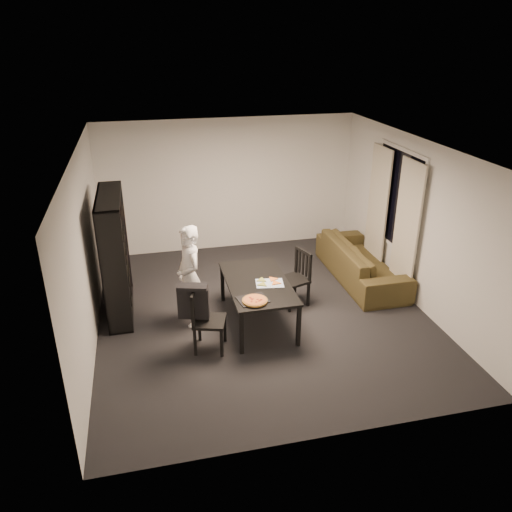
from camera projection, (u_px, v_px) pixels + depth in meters
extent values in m
cube|color=black|center=(262.00, 312.00, 7.89)|extent=(5.00, 5.50, 0.01)
cube|color=white|center=(263.00, 148.00, 6.83)|extent=(5.00, 5.50, 0.01)
cube|color=white|center=(229.00, 185.00, 9.80)|extent=(5.00, 0.01, 2.60)
cube|color=white|center=(329.00, 337.00, 4.92)|extent=(5.00, 0.01, 2.60)
cube|color=white|center=(86.00, 251.00, 6.84)|extent=(0.01, 5.50, 2.60)
cube|color=white|center=(416.00, 222.00, 7.88)|extent=(0.01, 5.50, 2.60)
cube|color=black|center=(398.00, 199.00, 8.33)|extent=(0.02, 1.40, 1.60)
cube|color=white|center=(398.00, 199.00, 8.33)|extent=(0.03, 1.52, 1.72)
cube|color=beige|center=(406.00, 230.00, 7.99)|extent=(0.03, 0.70, 2.25)
cube|color=beige|center=(377.00, 209.00, 8.91)|extent=(0.03, 0.70, 2.25)
cube|color=black|center=(115.00, 255.00, 7.59)|extent=(0.35, 1.50, 1.90)
cube|color=black|center=(258.00, 283.00, 7.38)|extent=(0.90, 1.62, 0.04)
cube|color=black|center=(241.00, 333.00, 6.76)|extent=(0.05, 0.05, 0.64)
cube|color=black|center=(299.00, 326.00, 6.92)|extent=(0.05, 0.05, 0.64)
cube|color=black|center=(222.00, 283.00, 8.12)|extent=(0.05, 0.05, 0.64)
cube|color=black|center=(271.00, 278.00, 8.28)|extent=(0.05, 0.05, 0.64)
cube|color=black|center=(210.00, 321.00, 6.82)|extent=(0.53, 0.53, 0.04)
cube|color=black|center=(195.00, 305.00, 6.73)|extent=(0.16, 0.42, 0.45)
cube|color=black|center=(194.00, 292.00, 6.65)|extent=(0.14, 0.39, 0.05)
cube|color=black|center=(222.00, 343.00, 6.74)|extent=(0.04, 0.04, 0.41)
cube|color=black|center=(225.00, 329.00, 7.07)|extent=(0.04, 0.04, 0.41)
cube|color=black|center=(195.00, 342.00, 6.76)|extent=(0.04, 0.04, 0.41)
cube|color=black|center=(199.00, 328.00, 7.09)|extent=(0.04, 0.04, 0.41)
cube|color=black|center=(293.00, 280.00, 7.95)|extent=(0.54, 0.54, 0.04)
cube|color=black|center=(303.00, 263.00, 7.94)|extent=(0.17, 0.41, 0.45)
cube|color=black|center=(304.00, 252.00, 7.86)|extent=(0.16, 0.39, 0.05)
cube|color=black|center=(277.00, 291.00, 8.10)|extent=(0.04, 0.04, 0.41)
cube|color=black|center=(290.00, 300.00, 7.82)|extent=(0.04, 0.04, 0.41)
cube|color=black|center=(295.00, 285.00, 8.27)|extent=(0.04, 0.04, 0.41)
cube|color=black|center=(308.00, 294.00, 7.99)|extent=(0.04, 0.04, 0.41)
cube|color=black|center=(193.00, 304.00, 6.72)|extent=(0.43, 0.20, 0.45)
cube|color=black|center=(192.00, 287.00, 6.62)|extent=(0.44, 0.29, 0.05)
imported|color=white|center=(190.00, 276.00, 7.32)|extent=(0.51, 0.64, 1.55)
cube|color=black|center=(253.00, 300.00, 6.87)|extent=(0.45, 0.38, 0.01)
cylinder|color=olive|center=(255.00, 301.00, 6.81)|extent=(0.35, 0.35, 0.02)
cylinder|color=gold|center=(255.00, 300.00, 6.80)|extent=(0.31, 0.31, 0.01)
cube|color=silver|center=(270.00, 283.00, 7.32)|extent=(0.44, 0.36, 0.01)
imported|color=#3C3718|center=(361.00, 261.00, 8.85)|extent=(0.89, 2.28, 0.67)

